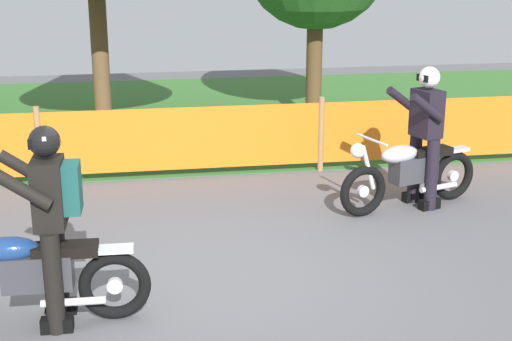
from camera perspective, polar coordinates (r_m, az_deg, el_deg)
The scene contains 7 objects.
ground at distance 7.23m, azimuth -3.50°, elevation -7.98°, with size 24.00×24.00×0.02m, color #5B5B60.
grass_verge at distance 13.88m, azimuth -6.66°, elevation 4.21°, with size 24.00×7.73×0.01m, color #386B2D.
barrier_fence at distance 10.01m, azimuth -5.52°, elevation 2.43°, with size 11.40×0.08×1.05m.
motorcycle_lead at distance 6.41m, azimuth -16.91°, elevation -7.69°, with size 1.92×0.57×0.91m.
motorcycle_trailing at distance 9.01m, azimuth 11.68°, elevation -0.12°, with size 1.89×0.78×0.92m.
rider_lead at distance 6.19m, azimuth -15.39°, elevation -3.34°, with size 0.68×0.55×1.69m.
rider_trailing at distance 9.00m, azimuth 12.80°, elevation 2.91°, with size 0.67×0.66×1.69m.
Camera 1 is at (-0.66, -6.53, 3.03)m, focal length 52.16 mm.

